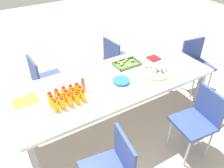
% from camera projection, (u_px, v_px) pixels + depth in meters
% --- Properties ---
extents(ground_plane, '(12.00, 12.00, 0.00)m').
position_uv_depth(ground_plane, '(114.00, 125.00, 3.11)').
color(ground_plane, '#B2A899').
extents(party_table, '(2.37, 0.93, 0.75)m').
position_uv_depth(party_table, '(114.00, 84.00, 2.71)').
color(party_table, silver).
rests_on(party_table, ground_plane).
extents(chair_end, '(0.45, 0.45, 0.83)m').
position_uv_depth(chair_end, '(195.00, 61.00, 3.53)').
color(chair_end, '#33478C').
rests_on(chair_end, ground_plane).
extents(chair_near_left, '(0.45, 0.45, 0.83)m').
position_uv_depth(chair_near_left, '(112.00, 167.00, 2.01)').
color(chair_near_left, '#33478C').
rests_on(chair_near_left, ground_plane).
extents(chair_far_left, '(0.42, 0.42, 0.83)m').
position_uv_depth(chair_far_left, '(44.00, 78.00, 3.15)').
color(chair_far_left, '#33478C').
rests_on(chair_far_left, ground_plane).
extents(chair_near_right, '(0.44, 0.44, 0.83)m').
position_uv_depth(chair_near_right, '(199.00, 118.00, 2.51)').
color(chair_near_right, '#33478C').
rests_on(chair_near_right, ground_plane).
extents(chair_far_right, '(0.45, 0.45, 0.83)m').
position_uv_depth(chair_far_right, '(117.00, 58.00, 3.61)').
color(chair_far_right, '#33478C').
rests_on(chair_far_right, ground_plane).
extents(juice_bottle_0, '(0.06, 0.06, 0.13)m').
position_uv_depth(juice_bottle_0, '(55.00, 106.00, 2.21)').
color(juice_bottle_0, '#FAAD14').
rests_on(juice_bottle_0, party_table).
extents(juice_bottle_1, '(0.06, 0.06, 0.14)m').
position_uv_depth(juice_bottle_1, '(62.00, 104.00, 2.23)').
color(juice_bottle_1, '#F9AE14').
rests_on(juice_bottle_1, party_table).
extents(juice_bottle_2, '(0.05, 0.05, 0.15)m').
position_uv_depth(juice_bottle_2, '(69.00, 100.00, 2.26)').
color(juice_bottle_2, '#FAAB14').
rests_on(juice_bottle_2, party_table).
extents(juice_bottle_3, '(0.05, 0.05, 0.13)m').
position_uv_depth(juice_bottle_3, '(77.00, 99.00, 2.30)').
color(juice_bottle_3, '#F9AC14').
rests_on(juice_bottle_3, party_table).
extents(juice_bottle_4, '(0.05, 0.05, 0.13)m').
position_uv_depth(juice_bottle_4, '(83.00, 96.00, 2.33)').
color(juice_bottle_4, '#FAAB14').
rests_on(juice_bottle_4, party_table).
extents(juice_bottle_5, '(0.06, 0.06, 0.15)m').
position_uv_depth(juice_bottle_5, '(52.00, 101.00, 2.25)').
color(juice_bottle_5, '#FAAE14').
rests_on(juice_bottle_5, party_table).
extents(juice_bottle_6, '(0.06, 0.06, 0.14)m').
position_uv_depth(juice_bottle_6, '(59.00, 99.00, 2.29)').
color(juice_bottle_6, '#F8AD14').
rests_on(juice_bottle_6, party_table).
extents(juice_bottle_7, '(0.06, 0.06, 0.15)m').
position_uv_depth(juice_bottle_7, '(67.00, 96.00, 2.32)').
color(juice_bottle_7, '#F9AB14').
rests_on(juice_bottle_7, party_table).
extents(juice_bottle_8, '(0.06, 0.06, 0.14)m').
position_uv_depth(juice_bottle_8, '(73.00, 94.00, 2.35)').
color(juice_bottle_8, '#F9AC14').
rests_on(juice_bottle_8, party_table).
extents(juice_bottle_9, '(0.06, 0.06, 0.15)m').
position_uv_depth(juice_bottle_9, '(80.00, 92.00, 2.37)').
color(juice_bottle_9, '#F9AC14').
rests_on(juice_bottle_9, party_table).
extents(juice_bottle_10, '(0.06, 0.06, 0.14)m').
position_uv_depth(juice_bottle_10, '(50.00, 98.00, 2.30)').
color(juice_bottle_10, '#FAAB14').
rests_on(juice_bottle_10, party_table).
extents(juice_bottle_11, '(0.05, 0.05, 0.15)m').
position_uv_depth(juice_bottle_11, '(57.00, 95.00, 2.33)').
color(juice_bottle_11, '#FAAD14').
rests_on(juice_bottle_11, party_table).
extents(juice_bottle_12, '(0.05, 0.05, 0.15)m').
position_uv_depth(juice_bottle_12, '(64.00, 93.00, 2.37)').
color(juice_bottle_12, '#FAAB14').
rests_on(juice_bottle_12, party_table).
extents(juice_bottle_13, '(0.06, 0.06, 0.14)m').
position_uv_depth(juice_bottle_13, '(71.00, 90.00, 2.41)').
color(juice_bottle_13, '#F9AB14').
rests_on(juice_bottle_13, party_table).
extents(juice_bottle_14, '(0.06, 0.06, 0.13)m').
position_uv_depth(juice_bottle_14, '(77.00, 89.00, 2.43)').
color(juice_bottle_14, '#FAAE14').
rests_on(juice_bottle_14, party_table).
extents(fruit_pizza, '(0.34, 0.34, 0.05)m').
position_uv_depth(fruit_pizza, '(155.00, 73.00, 2.78)').
color(fruit_pizza, tan).
rests_on(fruit_pizza, party_table).
extents(snack_tray, '(0.33, 0.22, 0.04)m').
position_uv_depth(snack_tray, '(127.00, 64.00, 2.95)').
color(snack_tray, '#477238').
rests_on(snack_tray, party_table).
extents(plate_stack, '(0.20, 0.20, 0.03)m').
position_uv_depth(plate_stack, '(121.00, 81.00, 2.63)').
color(plate_stack, blue).
rests_on(plate_stack, party_table).
extents(napkin_stack, '(0.15, 0.15, 0.02)m').
position_uv_depth(napkin_stack, '(154.00, 58.00, 3.08)').
color(napkin_stack, red).
rests_on(napkin_stack, party_table).
extents(cardboard_tube, '(0.04, 0.04, 0.17)m').
position_uv_depth(cardboard_tube, '(83.00, 84.00, 2.47)').
color(cardboard_tube, '#9E7A56').
rests_on(cardboard_tube, party_table).
extents(paper_folder, '(0.26, 0.20, 0.01)m').
position_uv_depth(paper_folder, '(26.00, 101.00, 2.36)').
color(paper_folder, yellow).
rests_on(paper_folder, party_table).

